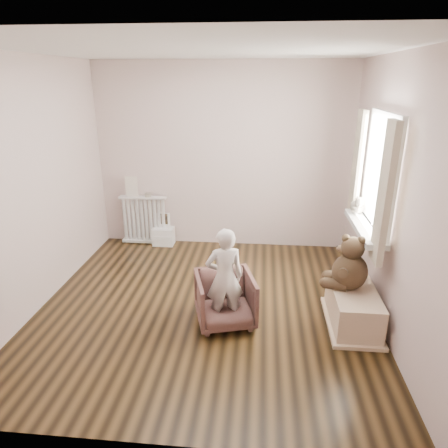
# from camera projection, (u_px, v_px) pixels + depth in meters

# --- Properties ---
(floor) EXTENTS (3.60, 3.60, 0.01)m
(floor) POSITION_uv_depth(u_px,v_px,m) (207.00, 305.00, 4.41)
(floor) COLOR black
(floor) RESTS_ON ground
(ceiling) EXTENTS (3.60, 3.60, 0.01)m
(ceiling) POSITION_uv_depth(u_px,v_px,m) (202.00, 49.00, 3.51)
(ceiling) COLOR white
(ceiling) RESTS_ON ground
(back_wall) EXTENTS (3.60, 0.02, 2.60)m
(back_wall) POSITION_uv_depth(u_px,v_px,m) (223.00, 158.00, 5.64)
(back_wall) COLOR beige
(back_wall) RESTS_ON ground
(front_wall) EXTENTS (3.60, 0.02, 2.60)m
(front_wall) POSITION_uv_depth(u_px,v_px,m) (160.00, 276.00, 2.28)
(front_wall) COLOR beige
(front_wall) RESTS_ON ground
(left_wall) EXTENTS (0.02, 3.60, 2.60)m
(left_wall) POSITION_uv_depth(u_px,v_px,m) (32.00, 187.00, 4.12)
(left_wall) COLOR beige
(left_wall) RESTS_ON ground
(right_wall) EXTENTS (0.02, 3.60, 2.60)m
(right_wall) POSITION_uv_depth(u_px,v_px,m) (392.00, 197.00, 3.80)
(right_wall) COLOR beige
(right_wall) RESTS_ON ground
(window) EXTENTS (0.03, 0.90, 1.10)m
(window) POSITION_uv_depth(u_px,v_px,m) (381.00, 174.00, 4.03)
(window) COLOR white
(window) RESTS_ON right_wall
(window_sill) EXTENTS (0.22, 1.10, 0.06)m
(window_sill) POSITION_uv_depth(u_px,v_px,m) (365.00, 227.00, 4.24)
(window_sill) COLOR silver
(window_sill) RESTS_ON right_wall
(curtain_left) EXTENTS (0.06, 0.26, 1.30)m
(curtain_left) POSITION_uv_depth(u_px,v_px,m) (385.00, 195.00, 3.53)
(curtain_left) COLOR #B8AC92
(curtain_left) RESTS_ON right_wall
(curtain_right) EXTENTS (0.06, 0.26, 1.30)m
(curtain_right) POSITION_uv_depth(u_px,v_px,m) (357.00, 168.00, 4.59)
(curtain_right) COLOR #B8AC92
(curtain_right) RESTS_ON right_wall
(radiator) EXTENTS (0.69, 0.13, 0.73)m
(radiator) POSITION_uv_depth(u_px,v_px,m) (144.00, 219.00, 5.95)
(radiator) COLOR silver
(radiator) RESTS_ON floor
(paper_doll) EXTENTS (0.18, 0.02, 0.30)m
(paper_doll) POSITION_uv_depth(u_px,v_px,m) (132.00, 186.00, 5.80)
(paper_doll) COLOR beige
(paper_doll) RESTS_ON radiator
(tin_a) EXTENTS (0.09, 0.09, 0.06)m
(tin_a) POSITION_uv_depth(u_px,v_px,m) (148.00, 195.00, 5.82)
(tin_a) COLOR #A59E8C
(tin_a) RESTS_ON radiator
(toy_vanity) EXTENTS (0.31, 0.22, 0.48)m
(toy_vanity) POSITION_uv_depth(u_px,v_px,m) (163.00, 227.00, 5.94)
(toy_vanity) COLOR silver
(toy_vanity) RESTS_ON floor
(armchair) EXTENTS (0.70, 0.71, 0.53)m
(armchair) POSITION_uv_depth(u_px,v_px,m) (225.00, 299.00, 4.02)
(armchair) COLOR brown
(armchair) RESTS_ON floor
(child) EXTENTS (0.43, 0.34, 1.03)m
(child) POSITION_uv_depth(u_px,v_px,m) (225.00, 278.00, 3.88)
(child) COLOR beige
(child) RESTS_ON armchair
(toy_bench) EXTENTS (0.43, 0.81, 0.38)m
(toy_bench) POSITION_uv_depth(u_px,v_px,m) (353.00, 307.00, 4.01)
(toy_bench) COLOR beige
(toy_bench) RESTS_ON floor
(teddy_bear) EXTENTS (0.53, 0.46, 0.55)m
(teddy_bear) POSITION_uv_depth(u_px,v_px,m) (351.00, 262.00, 3.91)
(teddy_bear) COLOR #322315
(teddy_bear) RESTS_ON toy_bench
(plush_cat) EXTENTS (0.16, 0.26, 0.22)m
(plush_cat) POSITION_uv_depth(u_px,v_px,m) (357.00, 205.00, 4.55)
(plush_cat) COLOR gray
(plush_cat) RESTS_ON window_sill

